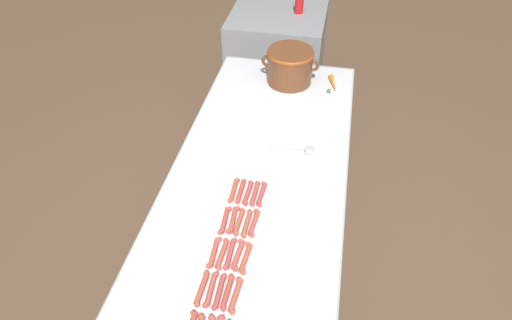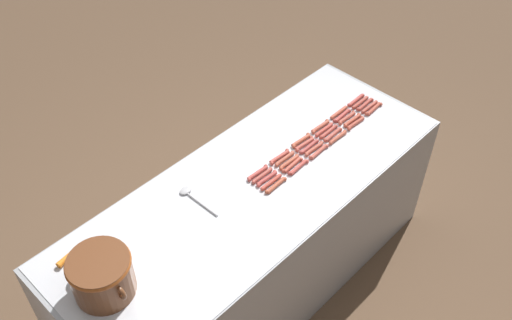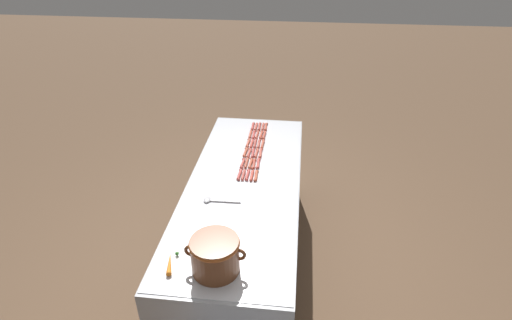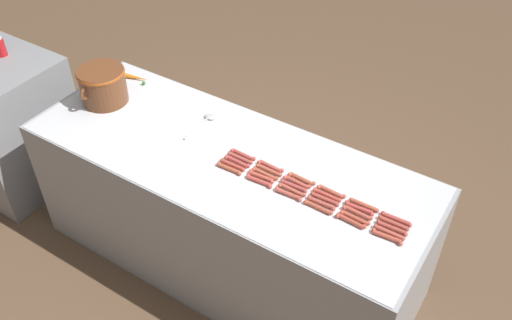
{
  "view_description": "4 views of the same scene",
  "coord_description": "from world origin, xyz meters",
  "px_view_note": "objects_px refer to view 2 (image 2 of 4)",
  "views": [
    {
      "loc": [
        0.29,
        -1.44,
        2.35
      ],
      "look_at": [
        -0.01,
        0.08,
        0.93
      ],
      "focal_mm": 30.83,
      "sensor_mm": 36.0,
      "label": 1
    },
    {
      "loc": [
        -1.46,
        1.48,
        3.09
      ],
      "look_at": [
        0.05,
        -0.08,
        0.97
      ],
      "focal_mm": 40.69,
      "sensor_mm": 36.0,
      "label": 2
    },
    {
      "loc": [
        -0.38,
        2.52,
        2.58
      ],
      "look_at": [
        -0.07,
        -0.24,
        0.93
      ],
      "focal_mm": 28.07,
      "sensor_mm": 36.0,
      "label": 3
    },
    {
      "loc": [
        -1.83,
        -1.37,
        2.81
      ],
      "look_at": [
        -0.03,
        -0.21,
        0.95
      ],
      "focal_mm": 39.16,
      "sensor_mm": 36.0,
      "label": 4
    }
  ],
  "objects_px": {
    "hot_dog_13": "(347,118)",
    "hot_dog_8": "(333,135)",
    "hot_dog_17": "(267,178)",
    "hot_dog_0": "(374,109)",
    "hot_dog_18": "(360,103)",
    "hot_dog_21": "(304,144)",
    "hot_dog_7": "(352,120)",
    "hot_dog_3": "(319,152)",
    "hot_dog_5": "(276,185)",
    "hot_dog_29": "(258,173)",
    "carrot": "(72,252)",
    "hot_dog_27": "(301,140)",
    "bean_pot": "(101,274)",
    "hot_dog_19": "(342,116)",
    "hot_dog_12": "(365,105)",
    "hot_dog_15": "(309,147)",
    "hot_dog_24": "(356,100)",
    "hot_dog_22": "(285,159)",
    "hot_dog_11": "(271,182)",
    "hot_dog_28": "(280,157)",
    "hot_dog_6": "(369,107)",
    "hot_dog_4": "(298,167)",
    "hot_dog_2": "(338,137)",
    "hot_dog_25": "(339,112)",
    "hot_dog_23": "(262,176)",
    "hot_dog_1": "(356,123)",
    "hot_dog_14": "(328,132)",
    "hot_dog_10": "(292,165)",
    "hot_dog_26": "(320,127)",
    "hot_dog_16": "(289,162)",
    "serving_spoon": "(191,195)",
    "hot_dog_20": "(324,130)"
  },
  "relations": [
    {
      "from": "hot_dog_13",
      "to": "hot_dog_8",
      "type": "bearing_deg",
      "value": 101.1
    },
    {
      "from": "hot_dog_17",
      "to": "hot_dog_0",
      "type": "bearing_deg",
      "value": -94.14
    },
    {
      "from": "hot_dog_18",
      "to": "hot_dog_21",
      "type": "relative_size",
      "value": 1.0
    },
    {
      "from": "hot_dog_21",
      "to": "hot_dog_7",
      "type": "bearing_deg",
      "value": -100.79
    },
    {
      "from": "hot_dog_3",
      "to": "hot_dog_5",
      "type": "bearing_deg",
      "value": 90.41
    },
    {
      "from": "hot_dog_29",
      "to": "carrot",
      "type": "bearing_deg",
      "value": 75.28
    },
    {
      "from": "hot_dog_8",
      "to": "hot_dog_7",
      "type": "bearing_deg",
      "value": -90.76
    },
    {
      "from": "hot_dog_27",
      "to": "bean_pot",
      "type": "xyz_separation_m",
      "value": [
        -0.02,
        1.34,
        0.11
      ]
    },
    {
      "from": "hot_dog_7",
      "to": "hot_dog_19",
      "type": "height_order",
      "value": "same"
    },
    {
      "from": "hot_dog_12",
      "to": "hot_dog_15",
      "type": "height_order",
      "value": "same"
    },
    {
      "from": "hot_dog_24",
      "to": "hot_dog_5",
      "type": "bearing_deg",
      "value": 98.7
    },
    {
      "from": "hot_dog_19",
      "to": "hot_dog_22",
      "type": "height_order",
      "value": "same"
    },
    {
      "from": "hot_dog_11",
      "to": "hot_dog_12",
      "type": "bearing_deg",
      "value": -87.71
    },
    {
      "from": "hot_dog_3",
      "to": "hot_dog_19",
      "type": "relative_size",
      "value": 1.0
    },
    {
      "from": "hot_dog_27",
      "to": "hot_dog_28",
      "type": "bearing_deg",
      "value": 90.97
    },
    {
      "from": "hot_dog_11",
      "to": "hot_dog_13",
      "type": "distance_m",
      "value": 0.7
    },
    {
      "from": "hot_dog_6",
      "to": "hot_dog_17",
      "type": "bearing_deg",
      "value": 87.81
    },
    {
      "from": "hot_dog_22",
      "to": "bean_pot",
      "type": "xyz_separation_m",
      "value": [
        0.02,
        1.17,
        0.11
      ]
    },
    {
      "from": "hot_dog_22",
      "to": "carrot",
      "type": "height_order",
      "value": "carrot"
    },
    {
      "from": "hot_dog_21",
      "to": "hot_dog_18",
      "type": "bearing_deg",
      "value": -90.02
    },
    {
      "from": "hot_dog_4",
      "to": "hot_dog_7",
      "type": "distance_m",
      "value": 0.52
    },
    {
      "from": "hot_dog_22",
      "to": "carrot",
      "type": "bearing_deg",
      "value": 76.06
    },
    {
      "from": "hot_dog_17",
      "to": "hot_dog_5",
      "type": "bearing_deg",
      "value": 177.23
    },
    {
      "from": "hot_dog_2",
      "to": "hot_dog_5",
      "type": "relative_size",
      "value": 1.0
    },
    {
      "from": "hot_dog_24",
      "to": "hot_dog_27",
      "type": "distance_m",
      "value": 0.51
    },
    {
      "from": "hot_dog_3",
      "to": "hot_dog_25",
      "type": "xyz_separation_m",
      "value": [
        0.13,
        -0.35,
        0.0
      ]
    },
    {
      "from": "hot_dog_7",
      "to": "hot_dog_23",
      "type": "bearing_deg",
      "value": 84.49
    },
    {
      "from": "hot_dog_1",
      "to": "hot_dog_22",
      "type": "relative_size",
      "value": 1.0
    },
    {
      "from": "hot_dog_14",
      "to": "hot_dog_25",
      "type": "height_order",
      "value": "same"
    },
    {
      "from": "hot_dog_0",
      "to": "hot_dog_27",
      "type": "xyz_separation_m",
      "value": [
        0.13,
        0.52,
        0.0
      ]
    },
    {
      "from": "hot_dog_1",
      "to": "hot_dog_8",
      "type": "bearing_deg",
      "value": 79.38
    },
    {
      "from": "hot_dog_10",
      "to": "hot_dog_27",
      "type": "relative_size",
      "value": 1.0
    },
    {
      "from": "hot_dog_3",
      "to": "hot_dog_15",
      "type": "height_order",
      "value": "same"
    },
    {
      "from": "hot_dog_5",
      "to": "hot_dog_26",
      "type": "bearing_deg",
      "value": -75.83
    },
    {
      "from": "hot_dog_7",
      "to": "hot_dog_28",
      "type": "xyz_separation_m",
      "value": [
        0.1,
        0.53,
        0.0
      ]
    },
    {
      "from": "hot_dog_26",
      "to": "hot_dog_28",
      "type": "bearing_deg",
      "value": 90.24
    },
    {
      "from": "carrot",
      "to": "hot_dog_17",
      "type": "bearing_deg",
      "value": -108.03
    },
    {
      "from": "hot_dog_25",
      "to": "hot_dog_16",
      "type": "bearing_deg",
      "value": 97.47
    },
    {
      "from": "hot_dog_17",
      "to": "hot_dog_16",
      "type": "bearing_deg",
      "value": -90.68
    },
    {
      "from": "hot_dog_3",
      "to": "hot_dog_10",
      "type": "relative_size",
      "value": 1.0
    },
    {
      "from": "hot_dog_28",
      "to": "hot_dog_5",
      "type": "bearing_deg",
      "value": 127.33
    },
    {
      "from": "hot_dog_29",
      "to": "serving_spoon",
      "type": "distance_m",
      "value": 0.38
    },
    {
      "from": "hot_dog_1",
      "to": "hot_dog_25",
      "type": "xyz_separation_m",
      "value": [
        0.13,
        -0.01,
        0.0
      ]
    },
    {
      "from": "hot_dog_28",
      "to": "hot_dog_13",
      "type": "bearing_deg",
      "value": -96.64
    },
    {
      "from": "hot_dog_21",
      "to": "hot_dog_0",
      "type": "bearing_deg",
      "value": -100.23
    },
    {
      "from": "hot_dog_19",
      "to": "hot_dog_23",
      "type": "xyz_separation_m",
      "value": [
        -0.0,
        0.69,
        0.0
      ]
    },
    {
      "from": "hot_dog_22",
      "to": "hot_dog_0",
      "type": "bearing_deg",
      "value": -97.85
    },
    {
      "from": "hot_dog_8",
      "to": "hot_dog_20",
      "type": "xyz_separation_m",
      "value": [
        0.06,
        0.0,
        0.0
      ]
    },
    {
      "from": "hot_dog_13",
      "to": "hot_dog_17",
      "type": "height_order",
      "value": "same"
    },
    {
      "from": "hot_dog_8",
      "to": "carrot",
      "type": "bearing_deg",
      "value": 76.74
    }
  ]
}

